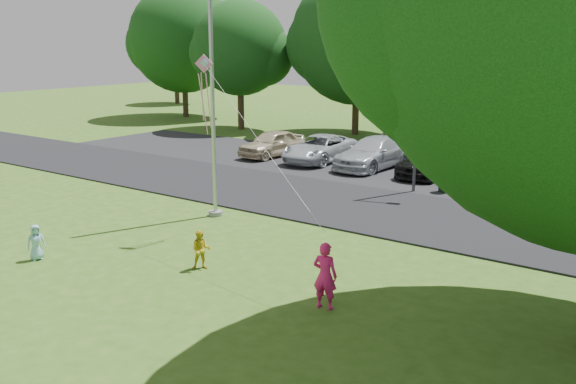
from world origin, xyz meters
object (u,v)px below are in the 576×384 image
Objects in this scene: child_blue at (36,242)px; kite at (207,82)px; trash_can at (446,182)px; woman at (325,276)px; street_lamp at (424,103)px; child_yellow at (201,250)px; flagpole at (212,97)px.

child_blue is 6.76m from kite.
woman is (2.24, -12.49, 0.32)m from trash_can.
trash_can is 0.15× the size of kite.
kite reaches higher than child_blue.
woman is at bearing -57.31° from child_blue.
woman is at bearing -90.05° from street_lamp.
child_yellow is at bearing -98.76° from trash_can.
woman reaches higher than child_yellow.
trash_can is at bearing -90.38° from woman.
woman is 1.48× the size of child_yellow.
kite reaches higher than woman.
street_lamp is 6.42× the size of trash_can.
woman is at bearing -44.23° from child_yellow.
flagpole is 9.77× the size of child_blue.
kite is at bearing -9.02° from child_blue.
woman is 7.64m from kite.
flagpole is 6.53m from child_yellow.
flagpole is at bearing 11.34° from child_blue.
street_lamp is 3.81× the size of woman.
flagpole is 9.36m from woman.
street_lamp reaches higher than trash_can.
child_yellow is 4.82m from child_blue.
street_lamp is (4.40, 7.40, -0.50)m from flagpole.
flagpole is 2.54m from kite.
child_yellow is at bearing -51.70° from flagpole.
woman is at bearing -30.90° from flagpole.
street_lamp is at bearing -1.51° from child_blue.
flagpole is at bearing 87.21° from child_yellow.
flagpole is at bearing -41.47° from woman.
woman is at bearing -48.98° from kite.
woman is at bearing -79.81° from trash_can.
child_yellow is (-1.04, -11.66, -3.12)m from street_lamp.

